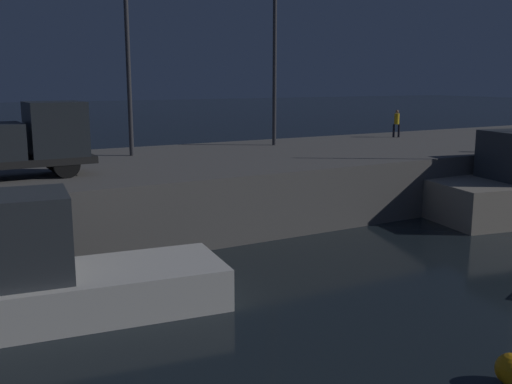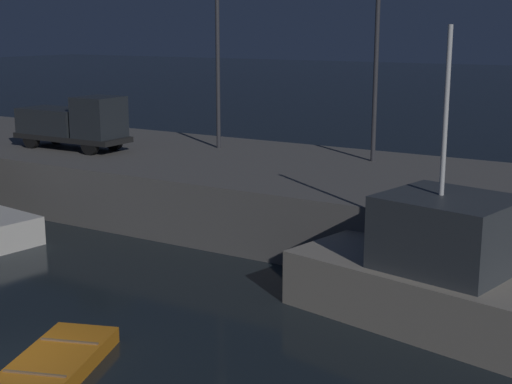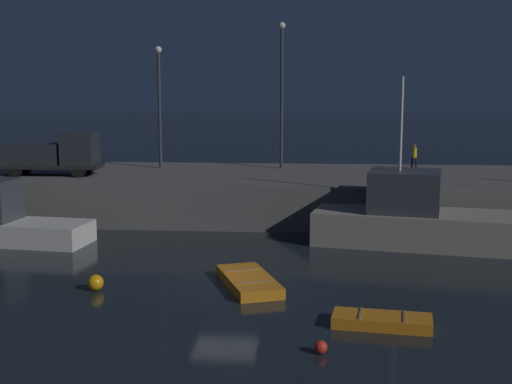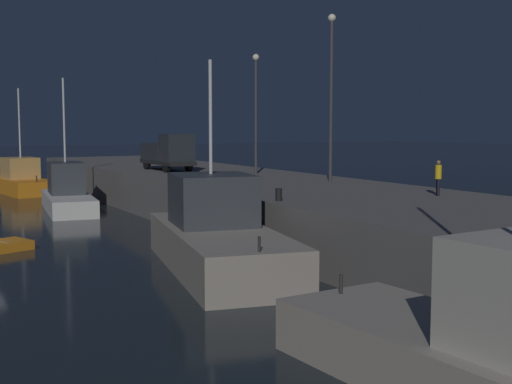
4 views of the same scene
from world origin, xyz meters
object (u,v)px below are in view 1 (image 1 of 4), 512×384
object	(u,v)px
fishing_boat_blue	(22,277)
dockworker	(397,122)
utility_truck	(8,141)
bollard_central	(481,146)
lamp_post_east	(275,40)
lamp_post_west	(128,51)
mooring_buoy_mid	(512,369)

from	to	relation	value
fishing_boat_blue	dockworker	world-z (taller)	fishing_boat_blue
utility_truck	bollard_central	xyz separation A→B (m)	(20.26, -2.87, -1.01)
dockworker	bollard_central	world-z (taller)	dockworker
lamp_post_east	utility_truck	bearing A→B (deg)	-161.35
fishing_boat_blue	lamp_post_west	size ratio (longest dim) A/B	1.24
mooring_buoy_mid	utility_truck	world-z (taller)	utility_truck
fishing_boat_blue	lamp_post_west	bearing A→B (deg)	59.80
fishing_boat_blue	lamp_post_west	world-z (taller)	lamp_post_west
lamp_post_east	mooring_buoy_mid	bearing A→B (deg)	-108.32
lamp_post_east	utility_truck	world-z (taller)	lamp_post_east
lamp_post_east	dockworker	world-z (taller)	lamp_post_east
lamp_post_east	dockworker	bearing A→B (deg)	0.23
mooring_buoy_mid	dockworker	bearing A→B (deg)	52.44
bollard_central	mooring_buoy_mid	bearing A→B (deg)	-138.14
lamp_post_west	utility_truck	distance (m)	7.58
lamp_post_west	dockworker	bearing A→B (deg)	1.99
utility_truck	lamp_post_west	bearing A→B (deg)	35.54
fishing_boat_blue	utility_truck	bearing A→B (deg)	83.82
mooring_buoy_mid	utility_truck	distance (m)	16.70
fishing_boat_blue	lamp_post_west	xyz separation A→B (m)	(6.31, 10.84, 5.91)
lamp_post_west	dockworker	size ratio (longest dim) A/B	4.85
fishing_boat_blue	lamp_post_west	distance (m)	13.86
fishing_boat_blue	utility_truck	world-z (taller)	fishing_boat_blue
lamp_post_west	bollard_central	distance (m)	16.76
bollard_central	utility_truck	bearing A→B (deg)	171.94
lamp_post_west	utility_truck	xyz separation A→B (m)	(-5.57, -3.97, -3.27)
fishing_boat_blue	dockworker	xyz separation A→B (m)	(22.57, 11.41, 2.27)
lamp_post_west	fishing_boat_blue	bearing A→B (deg)	-120.20
fishing_boat_blue	bollard_central	bearing A→B (deg)	10.77
lamp_post_east	lamp_post_west	bearing A→B (deg)	-176.10
fishing_boat_blue	lamp_post_east	world-z (taller)	lamp_post_east
lamp_post_east	bollard_central	distance (m)	11.29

